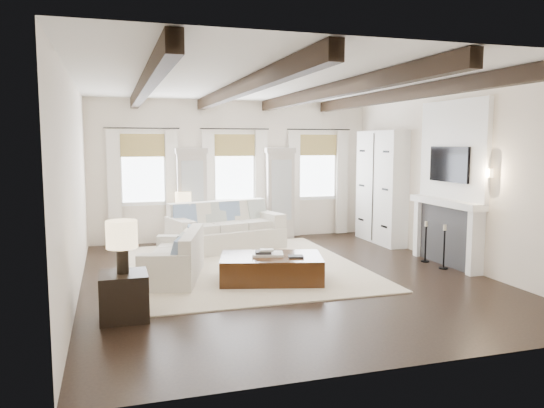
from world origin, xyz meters
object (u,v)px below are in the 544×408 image
object	(u,v)px
sofa_back	(225,230)
sofa_left	(176,260)
side_table_back	(184,232)
ottoman	(271,269)
side_table_front	(124,296)

from	to	relation	value
sofa_back	sofa_left	distance (m)	2.49
sofa_back	side_table_back	distance (m)	1.10
ottoman	side_table_back	world-z (taller)	side_table_back
sofa_left	side_table_front	size ratio (longest dim) A/B	3.35
side_table_back	side_table_front	bearing A→B (deg)	-106.40
sofa_back	side_table_front	size ratio (longest dim) A/B	4.21
sofa_back	side_table_back	size ratio (longest dim) A/B	4.39
ottoman	side_table_front	bearing A→B (deg)	-137.67
sofa_back	ottoman	size ratio (longest dim) A/B	1.56
sofa_back	sofa_left	xyz separation A→B (m)	(-1.27, -2.13, -0.09)
sofa_back	ottoman	xyz separation A→B (m)	(0.17, -2.76, -0.20)
sofa_left	ottoman	bearing A→B (deg)	-23.41
side_table_back	sofa_back	bearing A→B (deg)	-46.74
sofa_back	side_table_front	distance (m)	4.52
ottoman	sofa_left	bearing A→B (deg)	171.53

